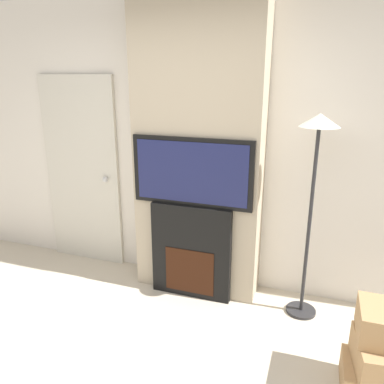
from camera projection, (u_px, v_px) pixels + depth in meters
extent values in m
cube|color=silver|center=(205.00, 146.00, 3.50)|extent=(6.00, 0.06, 2.70)
cube|color=tan|center=(198.00, 150.00, 3.32)|extent=(1.15, 0.34, 2.70)
cube|color=black|center=(192.00, 251.00, 3.44)|extent=(0.75, 0.14, 0.89)
cube|color=#33160A|center=(189.00, 271.00, 3.42)|extent=(0.46, 0.01, 0.43)
cube|color=black|center=(192.00, 172.00, 3.22)|extent=(1.08, 0.06, 0.60)
cube|color=#191E4C|center=(191.00, 173.00, 3.19)|extent=(0.99, 0.01, 0.53)
cylinder|color=#262628|center=(301.00, 310.00, 3.28)|extent=(0.25, 0.25, 0.03)
cylinder|color=#262628|center=(309.00, 225.00, 3.04)|extent=(0.03, 0.03, 1.59)
cone|color=silver|center=(320.00, 120.00, 2.79)|extent=(0.31, 0.31, 0.10)
cube|color=tan|center=(381.00, 382.00, 2.40)|extent=(0.49, 0.37, 0.20)
cube|color=beige|center=(82.00, 172.00, 3.98)|extent=(0.87, 0.04, 1.99)
sphere|color=silver|center=(105.00, 179.00, 3.86)|extent=(0.06, 0.06, 0.06)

